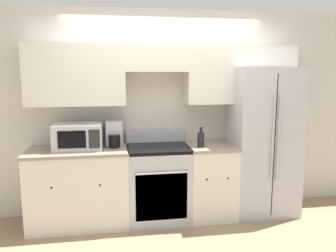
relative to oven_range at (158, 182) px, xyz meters
The scene contains 9 objects.
ground_plane 0.57m from the oven_range, 68.26° to the right, with size 12.00×12.00×0.00m, color #937A5B.
wall_back 1.06m from the oven_range, 65.20° to the left, with size 8.00×0.39×2.60m.
lower_cabinets_left 0.95m from the oven_range, behind, with size 1.17×0.64×0.92m.
lower_cabinets_right 0.66m from the oven_range, ahead, with size 0.59×0.64×0.92m.
oven_range is the anchor object (origin of this frame).
refrigerator 1.44m from the oven_range, ahead, with size 0.82×0.77×1.88m.
microwave 1.12m from the oven_range, behind, with size 0.56×0.42×0.30m.
bottle 0.76m from the oven_range, 11.56° to the right, with size 0.08×0.08×0.24m.
coffee_maker 0.80m from the oven_range, 167.28° to the left, with size 0.20×0.29×0.31m.
Camera 1 is at (-0.63, -3.56, 1.80)m, focal length 35.00 mm.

